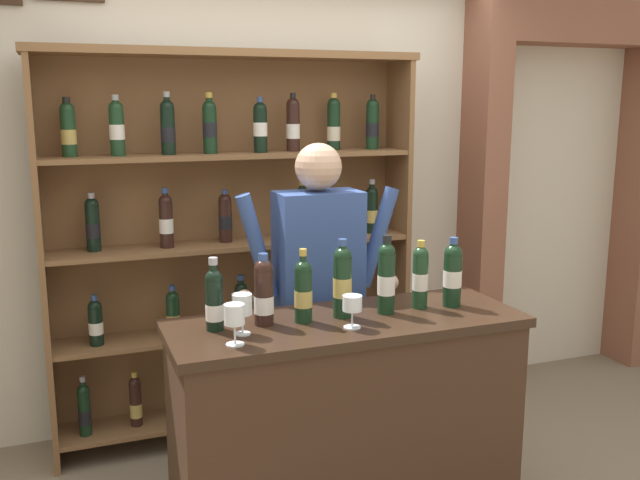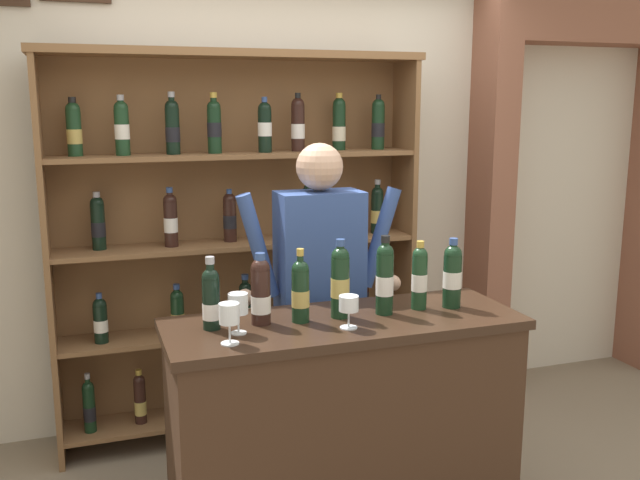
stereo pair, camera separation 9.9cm
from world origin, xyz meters
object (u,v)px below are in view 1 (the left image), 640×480
at_px(wine_shelf, 233,236).
at_px(tasting_bottle_riserva, 386,277).
at_px(tasting_bottle_brunello, 342,280).
at_px(tasting_bottle_bianco, 420,276).
at_px(tasting_bottle_prosecco, 303,290).
at_px(wine_glass_right, 234,317).
at_px(tasting_bottle_vin_santo, 264,292).
at_px(tasting_bottle_rosso, 453,273).
at_px(wine_glass_center, 242,306).
at_px(shopkeeper, 319,279).
at_px(wine_glass_spare, 352,305).
at_px(tasting_counter, 346,432).
at_px(tasting_bottle_super_tuscan, 214,299).

relative_size(wine_shelf, tasting_bottle_riserva, 6.39).
relative_size(tasting_bottle_brunello, tasting_bottle_bianco, 1.11).
xyz_separation_m(tasting_bottle_prosecco, tasting_bottle_riserva, (0.36, -0.01, 0.03)).
bearing_deg(tasting_bottle_prosecco, wine_glass_right, -152.29).
distance_m(tasting_bottle_vin_santo, tasting_bottle_rosso, 0.84).
bearing_deg(wine_glass_center, wine_shelf, 77.65).
xyz_separation_m(shopkeeper, wine_glass_spare, (-0.09, -0.60, 0.05)).
bearing_deg(wine_glass_right, tasting_bottle_vin_santo, 49.32).
distance_m(tasting_counter, tasting_bottle_bianco, 0.73).
distance_m(wine_glass_center, wine_glass_right, 0.12).
height_order(tasting_bottle_vin_santo, tasting_bottle_bianco, tasting_bottle_bianco).
bearing_deg(tasting_bottle_prosecco, tasting_bottle_brunello, 1.96).
xyz_separation_m(tasting_bottle_brunello, tasting_bottle_riserva, (0.19, -0.02, 0.00)).
xyz_separation_m(tasting_bottle_super_tuscan, tasting_bottle_riserva, (0.72, -0.04, 0.03)).
distance_m(wine_shelf, tasting_bottle_vin_santo, 1.14).
bearing_deg(tasting_bottle_super_tuscan, tasting_bottle_vin_santo, -0.27).
xyz_separation_m(tasting_bottle_prosecco, wine_glass_spare, (0.15, -0.14, -0.04)).
distance_m(wine_shelf, tasting_bottle_rosso, 1.35).
distance_m(tasting_counter, wine_glass_spare, 0.60).
xyz_separation_m(tasting_bottle_brunello, wine_glass_spare, (-0.02, -0.15, -0.06)).
bearing_deg(tasting_bottle_rosso, tasting_bottle_vin_santo, 177.34).
bearing_deg(wine_glass_right, wine_glass_spare, 3.55).
distance_m(tasting_bottle_vin_santo, tasting_bottle_bianco, 0.69).
bearing_deg(tasting_bottle_bianco, tasting_bottle_brunello, -179.60).
bearing_deg(tasting_bottle_bianco, tasting_bottle_rosso, -9.17).
distance_m(tasting_bottle_brunello, tasting_bottle_bianco, 0.36).
bearing_deg(tasting_counter, tasting_bottle_riserva, 5.14).
relative_size(tasting_counter, tasting_bottle_riserva, 4.41).
bearing_deg(shopkeeper, tasting_bottle_prosecco, -117.33).
bearing_deg(tasting_bottle_bianco, tasting_counter, -174.29).
distance_m(wine_shelf, tasting_bottle_brunello, 1.16).
xyz_separation_m(tasting_counter, tasting_bottle_prosecco, (-0.18, 0.03, 0.63)).
relative_size(tasting_bottle_bianco, wine_glass_right, 1.91).
xyz_separation_m(tasting_bottle_bianco, wine_glass_right, (-0.86, -0.18, -0.04)).
bearing_deg(tasting_bottle_brunello, tasting_bottle_rosso, -2.35).
relative_size(wine_shelf, tasting_bottle_prosecco, 7.08).
relative_size(tasting_bottle_prosecco, tasting_bottle_brunello, 0.92).
bearing_deg(shopkeeper, wine_shelf, 109.23).
distance_m(tasting_bottle_vin_santo, wine_glass_center, 0.14).
bearing_deg(wine_glass_right, tasting_bottle_rosso, 8.82).
xyz_separation_m(wine_shelf, wine_glass_center, (-0.27, -1.22, -0.04)).
distance_m(tasting_bottle_super_tuscan, wine_glass_right, 0.20).
height_order(tasting_bottle_bianco, wine_glass_right, tasting_bottle_bianco).
bearing_deg(tasting_bottle_vin_santo, tasting_bottle_super_tuscan, 179.73).
relative_size(tasting_bottle_prosecco, wine_glass_center, 1.90).
bearing_deg(tasting_bottle_brunello, tasting_counter, -78.59).
distance_m(tasting_bottle_rosso, wine_glass_center, 0.95).
relative_size(shopkeeper, tasting_bottle_prosecco, 5.59).
relative_size(tasting_counter, wine_glass_right, 9.50).
xyz_separation_m(tasting_bottle_brunello, wine_glass_center, (-0.44, -0.07, -0.05)).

